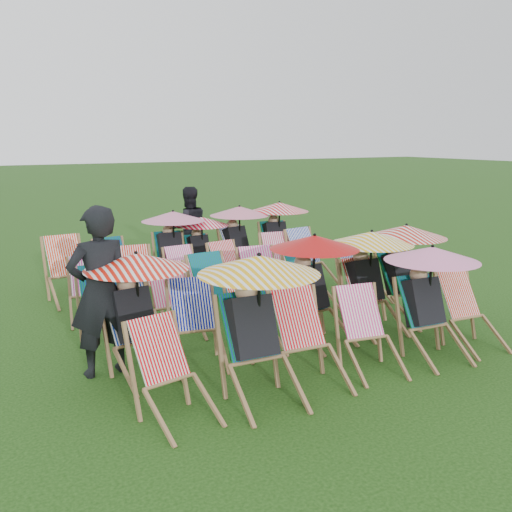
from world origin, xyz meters
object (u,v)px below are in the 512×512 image
deckchair_5 (472,312)px  person_left (100,292)px  deckchair_29 (279,236)px  deckchair_0 (174,374)px  person_rear (189,228)px

deckchair_5 → person_left: person_left is taller
deckchair_5 → person_left: 4.49m
deckchair_5 → deckchair_29: deckchair_29 is taller
deckchair_0 → deckchair_5: bearing=-11.6°
person_left → person_rear: person_left is taller
deckchair_0 → person_rear: person_rear is taller
deckchair_29 → deckchair_5: bearing=-82.2°
person_left → person_rear: bearing=-126.5°
person_rear → person_left: bearing=63.3°
deckchair_0 → deckchair_5: size_ratio=1.04×
deckchair_29 → person_left: size_ratio=0.71×
deckchair_0 → person_rear: bearing=54.9°
person_left → person_rear: (2.81, 4.37, -0.13)m
deckchair_0 → deckchair_5: 3.94m
deckchair_5 → deckchair_29: size_ratio=0.68×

